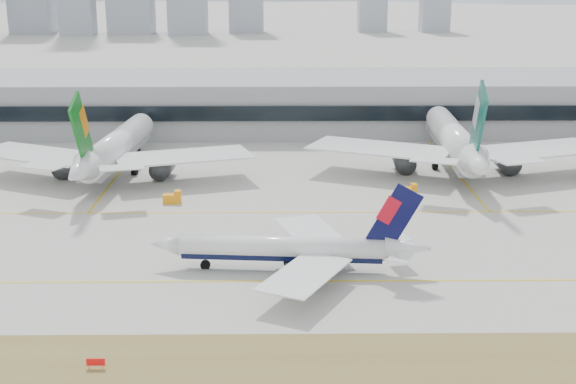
{
  "coord_description": "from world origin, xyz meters",
  "views": [
    {
      "loc": [
        -2.02,
        -117.41,
        45.75
      ],
      "look_at": [
        -0.51,
        18.0,
        7.5
      ],
      "focal_mm": 50.0,
      "sensor_mm": 36.0,
      "label": 1
    }
  ],
  "objects_px": {
    "widebody_cathay": "(455,143)",
    "terminal": "(286,102)",
    "widebody_eva": "(115,149)",
    "taxiing_airliner": "(292,249)"
  },
  "relations": [
    {
      "from": "widebody_cathay",
      "to": "terminal",
      "type": "height_order",
      "value": "widebody_cathay"
    },
    {
      "from": "widebody_eva",
      "to": "taxiing_airliner",
      "type": "bearing_deg",
      "value": -142.77
    },
    {
      "from": "widebody_eva",
      "to": "terminal",
      "type": "height_order",
      "value": "widebody_eva"
    },
    {
      "from": "taxiing_airliner",
      "to": "widebody_eva",
      "type": "xyz_separation_m",
      "value": [
        -38.91,
        59.52,
        2.61
      ]
    },
    {
      "from": "taxiing_airliner",
      "to": "widebody_cathay",
      "type": "height_order",
      "value": "widebody_cathay"
    },
    {
      "from": "terminal",
      "to": "widebody_cathay",
      "type": "bearing_deg",
      "value": -53.62
    },
    {
      "from": "widebody_eva",
      "to": "terminal",
      "type": "xyz_separation_m",
      "value": [
        39.0,
        56.01,
        1.36
      ]
    },
    {
      "from": "taxiing_airliner",
      "to": "widebody_cathay",
      "type": "distance_m",
      "value": 74.15
    },
    {
      "from": "taxiing_airliner",
      "to": "terminal",
      "type": "relative_size",
      "value": 0.16
    },
    {
      "from": "widebody_eva",
      "to": "terminal",
      "type": "bearing_deg",
      "value": -30.79
    }
  ]
}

